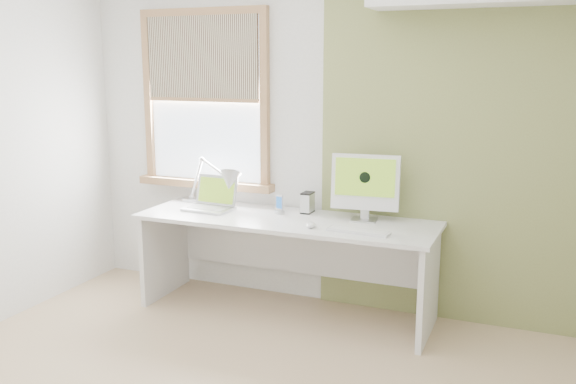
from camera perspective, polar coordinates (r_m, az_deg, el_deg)
The scene contains 11 objects.
room at distance 3.11m, azimuth -7.40°, elevation 1.80°, with size 4.04×3.54×2.64m.
accent_wall at distance 4.46m, azimuth 15.49°, elevation 4.44°, with size 2.00×0.02×2.60m, color olive.
window at distance 5.06m, azimuth -7.71°, elevation 8.35°, with size 1.20×0.14×1.42m.
desk at distance 4.62m, azimuth 0.08°, elevation -4.60°, with size 2.20×0.70×0.73m.
desk_lamp at distance 4.85m, azimuth -6.08°, elevation 0.87°, with size 0.63×0.36×0.37m.
laptop at distance 4.83m, azimuth -6.99°, elevation -0.82°, with size 0.37×0.30×0.25m.
phone_dock at distance 4.65m, azimuth -0.79°, elevation -1.49°, with size 0.10×0.10×0.15m.
external_drive at distance 4.66m, azimuth 1.80°, elevation -0.98°, with size 0.08×0.12×0.16m.
imac at distance 4.44m, azimuth 7.12°, elevation 0.77°, with size 0.49×0.18×0.48m.
keyboard at distance 4.16m, azimuth 6.47°, elevation -3.59°, with size 0.43×0.15×0.02m.
mouse at distance 4.26m, azimuth 2.10°, elevation -3.04°, with size 0.07×0.11×0.03m, color white.
Camera 1 is at (1.53, -2.66, 1.83)m, focal length 38.70 mm.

